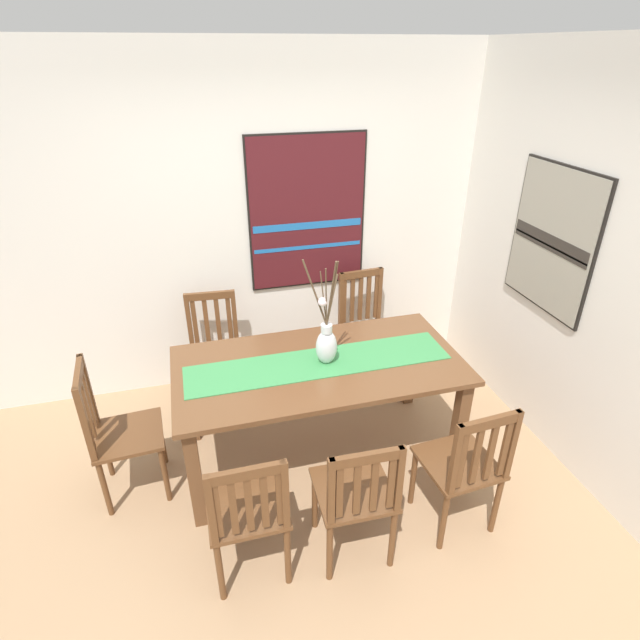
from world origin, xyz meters
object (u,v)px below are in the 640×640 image
(chair_0, at_px, (117,431))
(chair_5, at_px, (365,325))
(chair_1, at_px, (356,494))
(chair_2, at_px, (248,510))
(chair_4, at_px, (465,465))
(centerpiece_vase, at_px, (326,341))
(dining_table, at_px, (319,376))
(chair_3, at_px, (215,349))
(painting_on_side_wall, at_px, (553,240))
(painting_on_back_wall, at_px, (307,213))

(chair_0, xyz_separation_m, chair_5, (1.96, 0.87, 0.01))
(chair_0, bearing_deg, chair_1, -33.70)
(chair_2, xyz_separation_m, chair_4, (1.26, -0.01, 0.00))
(centerpiece_vase, distance_m, chair_0, 1.43)
(chair_0, bearing_deg, centerpiece_vase, -0.35)
(dining_table, xyz_separation_m, chair_3, (-0.64, 0.84, -0.18))
(chair_0, bearing_deg, chair_3, 51.12)
(painting_on_side_wall, bearing_deg, chair_0, -179.67)
(chair_1, relative_size, painting_on_back_wall, 0.72)
(dining_table, distance_m, chair_2, 1.04)
(chair_0, relative_size, chair_5, 1.02)
(centerpiece_vase, distance_m, painting_on_back_wall, 1.29)
(centerpiece_vase, xyz_separation_m, chair_5, (0.60, 0.88, -0.44))
(chair_0, distance_m, painting_on_side_wall, 3.11)
(dining_table, relative_size, chair_1, 2.13)
(centerpiece_vase, relative_size, chair_4, 0.82)
(chair_5, distance_m, painting_on_back_wall, 1.07)
(centerpiece_vase, bearing_deg, chair_3, 128.91)
(chair_3, relative_size, painting_on_side_wall, 0.95)
(chair_3, height_order, painting_on_side_wall, painting_on_side_wall)
(chair_1, bearing_deg, painting_on_side_wall, 27.82)
(painting_on_back_wall, bearing_deg, chair_3, -159.12)
(painting_on_back_wall, bearing_deg, chair_0, -142.75)
(chair_1, distance_m, chair_4, 0.67)
(chair_1, xyz_separation_m, chair_3, (-0.61, 1.70, 0.01))
(centerpiece_vase, distance_m, chair_3, 1.18)
(chair_4, bearing_deg, chair_5, 90.00)
(chair_2, bearing_deg, painting_on_back_wall, 67.33)
(centerpiece_vase, distance_m, chair_4, 1.12)
(chair_1, relative_size, chair_5, 0.93)
(chair_2, height_order, chair_5, chair_5)
(painting_on_back_wall, bearing_deg, painting_on_side_wall, -38.93)
(centerpiece_vase, xyz_separation_m, chair_4, (0.60, -0.82, -0.46))
(chair_1, xyz_separation_m, chair_4, (0.67, 0.03, 0.01))
(dining_table, relative_size, painting_on_back_wall, 1.53)
(chair_3, relative_size, chair_5, 0.97)
(centerpiece_vase, relative_size, painting_on_back_wall, 0.61)
(chair_2, bearing_deg, chair_1, -3.93)
(chair_4, xyz_separation_m, painting_on_side_wall, (0.99, 0.85, 0.99))
(chair_2, bearing_deg, chair_3, 90.91)
(dining_table, height_order, chair_2, chair_2)
(chair_0, height_order, painting_on_back_wall, painting_on_back_wall)
(centerpiece_vase, xyz_separation_m, painting_on_side_wall, (1.59, 0.03, 0.53))
(painting_on_back_wall, bearing_deg, chair_5, -33.95)
(chair_0, xyz_separation_m, chair_1, (1.29, -0.86, -0.02))
(chair_2, xyz_separation_m, chair_5, (1.26, 1.69, 0.02))
(centerpiece_vase, bearing_deg, painting_on_side_wall, 0.91)
(chair_4, xyz_separation_m, painting_on_back_wall, (-0.43, 1.99, 0.95))
(chair_4, bearing_deg, painting_on_side_wall, 40.55)
(chair_4, height_order, chair_5, chair_5)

